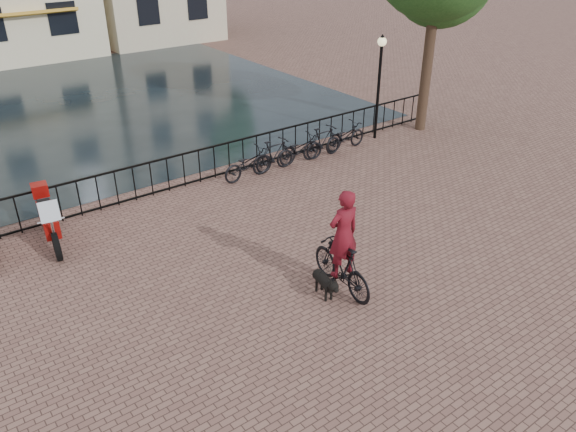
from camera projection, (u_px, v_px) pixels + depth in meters
ground at (382, 333)px, 10.60m from camera, size 100.00×100.00×0.00m
canal_water at (79, 107)px, 22.82m from camera, size 20.00×20.00×0.00m
railing at (184, 170)px, 16.01m from camera, size 20.00×0.05×1.02m
lamp_post at (380, 70)px, 18.60m from camera, size 0.30×0.30×3.45m
cyclist at (343, 248)px, 11.35m from camera, size 0.88×2.00×2.68m
dog at (324, 284)px, 11.50m from camera, size 0.41×0.88×0.57m
motorcycle at (47, 214)px, 13.10m from camera, size 0.81×2.23×1.56m
parked_bike_0 at (248, 164)px, 16.55m from camera, size 1.75×0.72×0.90m
parked_bike_1 at (275, 155)px, 17.02m from camera, size 1.68×0.55×1.00m
parked_bike_2 at (299, 150)px, 17.54m from camera, size 1.73×0.65×0.90m
parked_bike_3 at (323, 142)px, 18.02m from camera, size 1.68×0.54×1.00m
parked_bike_4 at (345, 137)px, 18.54m from camera, size 1.75×0.71×0.90m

